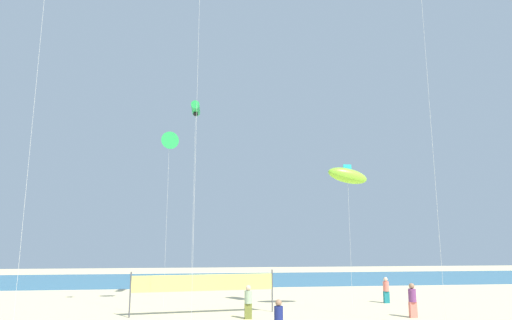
{
  "coord_description": "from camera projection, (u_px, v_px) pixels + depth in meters",
  "views": [
    {
      "loc": [
        -1.56,
        -15.08,
        3.94
      ],
      "look_at": [
        1.28,
        6.03,
        7.93
      ],
      "focal_mm": 31.16,
      "sensor_mm": 36.0,
      "label": 1
    }
  ],
  "objects": [
    {
      "name": "beachgoer_navy_shirt",
      "position": [
        279.0,
        318.0,
        18.38
      ],
      "size": [
        0.37,
        0.37,
        1.63
      ],
      "rotation": [
        0.0,
        0.0,
        2.49
      ],
      "color": "#19727A",
      "rests_on": "ground"
    },
    {
      "name": "kite_lime_inflatable",
      "position": [
        348.0,
        176.0,
        27.28
      ],
      "size": [
        2.76,
        1.19,
        8.72
      ],
      "color": "silver",
      "rests_on": "ground"
    },
    {
      "name": "beachgoer_sage_shirt",
      "position": [
        248.0,
        301.0,
        23.56
      ],
      "size": [
        0.4,
        0.4,
        1.73
      ],
      "rotation": [
        0.0,
        0.0,
        0.91
      ],
      "color": "olive",
      "rests_on": "ground"
    },
    {
      "name": "volleyball_net",
      "position": [
        204.0,
        284.0,
        25.16
      ],
      "size": [
        8.07,
        1.12,
        2.4
      ],
      "color": "#4C4C51",
      "rests_on": "ground"
    },
    {
      "name": "beachgoer_plum_shirt",
      "position": [
        412.0,
        299.0,
        23.97
      ],
      "size": [
        0.41,
        0.41,
        1.8
      ],
      "rotation": [
        0.0,
        0.0,
        5.48
      ],
      "color": "#EA7260",
      "rests_on": "ground"
    },
    {
      "name": "beachgoer_coral_shirt",
      "position": [
        386.0,
        289.0,
        29.77
      ],
      "size": [
        0.39,
        0.39,
        1.68
      ],
      "rotation": [
        0.0,
        0.0,
        2.72
      ],
      "color": "#19727A",
      "rests_on": "ground"
    },
    {
      "name": "kite_green_tube",
      "position": [
        196.0,
        109.0,
        32.27
      ],
      "size": [
        0.67,
        2.04,
        13.87
      ],
      "color": "silver",
      "rests_on": "ground"
    },
    {
      "name": "ocean_band",
      "position": [
        209.0,
        279.0,
        49.21
      ],
      "size": [
        120.0,
        20.0,
        0.01
      ],
      "primitive_type": "cube",
      "color": "teal",
      "rests_on": "ground"
    },
    {
      "name": "kite_green_delta",
      "position": [
        169.0,
        141.0,
        29.56
      ],
      "size": [
        1.24,
        0.7,
        11.23
      ],
      "color": "silver",
      "rests_on": "ground"
    }
  ]
}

